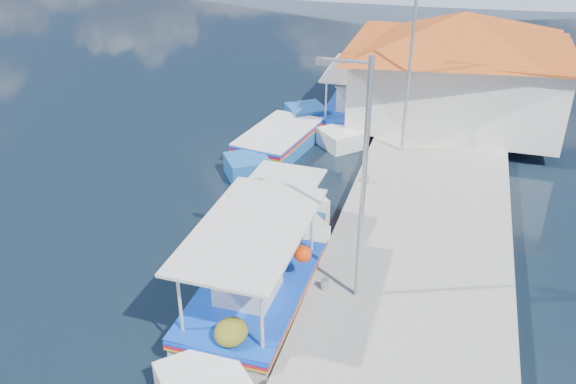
# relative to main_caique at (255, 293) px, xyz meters

# --- Properties ---
(ground) EXTENTS (160.00, 160.00, 0.00)m
(ground) POSITION_rel_main_caique_xyz_m (-2.18, -1.31, -0.53)
(ground) COLOR black
(ground) RESTS_ON ground
(quay) EXTENTS (5.00, 44.00, 0.50)m
(quay) POSITION_rel_main_caique_xyz_m (3.72, 4.69, -0.28)
(quay) COLOR gray
(quay) RESTS_ON ground
(bollards) EXTENTS (0.20, 17.20, 0.30)m
(bollards) POSITION_rel_main_caique_xyz_m (1.62, 3.94, 0.12)
(bollards) COLOR #A5A8AD
(bollards) RESTS_ON quay
(main_caique) EXTENTS (2.54, 8.40, 2.77)m
(main_caique) POSITION_rel_main_caique_xyz_m (0.00, 0.00, 0.00)
(main_caique) COLOR silver
(main_caique) RESTS_ON ground
(caique_green_canopy) EXTENTS (2.11, 6.45, 2.42)m
(caique_green_canopy) POSITION_rel_main_caique_xyz_m (-0.20, 2.38, -0.17)
(caique_green_canopy) COLOR silver
(caique_green_canopy) RESTS_ON ground
(caique_blue_hull) EXTENTS (2.84, 7.06, 1.27)m
(caique_blue_hull) POSITION_rel_main_caique_xyz_m (-2.33, 9.51, -0.19)
(caique_blue_hull) COLOR #1C5BAD
(caique_blue_hull) RESTS_ON ground
(caique_far) EXTENTS (2.36, 7.62, 2.67)m
(caique_far) POSITION_rel_main_caique_xyz_m (-0.11, 13.27, -0.04)
(caique_far) COLOR silver
(caique_far) RESTS_ON ground
(harbor_building) EXTENTS (10.49, 10.49, 4.40)m
(harbor_building) POSITION_rel_main_caique_xyz_m (4.02, 13.69, 2.24)
(harbor_building) COLOR silver
(harbor_building) RESTS_ON quay
(lamp_post_near) EXTENTS (1.21, 0.14, 6.00)m
(lamp_post_near) POSITION_rel_main_caique_xyz_m (2.33, 0.69, 3.32)
(lamp_post_near) COLOR #A5A8AD
(lamp_post_near) RESTS_ON quay
(lamp_post_far) EXTENTS (1.21, 0.14, 6.00)m
(lamp_post_far) POSITION_rel_main_caique_xyz_m (2.33, 9.69, 3.32)
(lamp_post_far) COLOR #A5A8AD
(lamp_post_far) RESTS_ON quay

